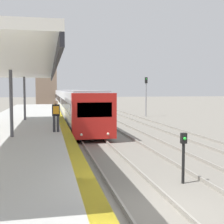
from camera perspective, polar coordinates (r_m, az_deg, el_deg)
The scene contains 8 objects.
ground_plane at distance 8.60m, azimuth 7.41°, elevation -17.75°, with size 240.00×240.00×0.00m, color gray.
track_platform_line at distance 8.57m, azimuth 7.42°, elevation -17.28°, with size 1.51×120.00×0.15m.
platform_canopy at distance 15.44m, azimuth -17.92°, elevation 7.61°, with size 4.00×20.64×3.36m.
person_on_platform at distance 16.64m, azimuth -10.21°, elevation -0.24°, with size 0.40×0.40×1.66m.
train_near at distance 42.68m, azimuth -7.96°, elevation 2.17°, with size 2.65×49.24×3.10m.
signal_post_near at distance 10.90m, azimuth 12.94°, elevation -7.15°, with size 0.20×0.21×1.74m.
signal_mast_far at distance 36.67m, azimuth 6.25°, elevation 3.73°, with size 0.28×0.29×4.58m.
distant_domed_building at distance 63.98m, azimuth -11.95°, elevation 6.53°, with size 4.06×4.06×12.39m.
Camera 1 is at (-2.61, -7.54, 3.21)m, focal length 50.00 mm.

